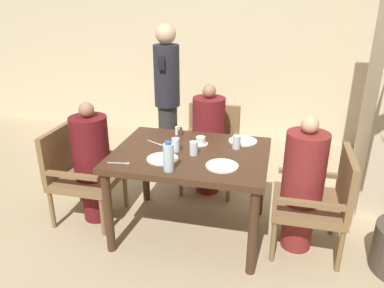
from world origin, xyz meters
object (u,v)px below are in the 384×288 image
at_px(glass_tall_mid, 237,142).
at_px(diner_in_left_chair, 92,162).
at_px(teacup_with_saucer, 201,141).
at_px(plate_main_left, 243,141).
at_px(water_bottle, 168,157).
at_px(glass_tall_near, 176,145).
at_px(glass_tall_far, 194,148).
at_px(diner_in_far_chair, 208,139).
at_px(chair_left_side, 79,170).
at_px(diner_in_right_chair, 303,184).
at_px(plate_dessert_center, 163,159).
at_px(chair_right_side, 320,198).
at_px(chair_far_side, 211,144).
at_px(plate_main_right, 222,166).
at_px(standing_host, 167,95).

bearing_deg(glass_tall_mid, diner_in_left_chair, -172.67).
bearing_deg(teacup_with_saucer, plate_main_left, 22.93).
height_order(water_bottle, glass_tall_near, water_bottle).
xyz_separation_m(diner_in_left_chair, glass_tall_far, (0.93, -0.05, 0.24)).
distance_m(diner_in_far_chair, teacup_with_saucer, 0.60).
distance_m(chair_left_side, diner_in_right_chair, 1.93).
bearing_deg(glass_tall_far, plate_dessert_center, -145.75).
bearing_deg(plate_dessert_center, plate_main_left, 42.71).
bearing_deg(chair_right_side, diner_in_right_chair, 180.00).
distance_m(diner_in_left_chair, plate_main_left, 1.33).
xyz_separation_m(diner_in_left_chair, chair_right_side, (1.93, 0.00, -0.10)).
bearing_deg(glass_tall_far, plate_main_left, 46.95).
relative_size(chair_far_side, glass_tall_near, 7.66).
bearing_deg(plate_main_right, chair_right_side, 15.85).
bearing_deg(chair_far_side, chair_left_side, -139.37).
height_order(chair_left_side, diner_in_far_chair, diner_in_far_chair).
bearing_deg(diner_in_right_chair, water_bottle, -159.27).
distance_m(chair_far_side, diner_in_right_chair, 1.26).
height_order(standing_host, glass_tall_mid, standing_host).
bearing_deg(teacup_with_saucer, standing_host, 121.17).
distance_m(standing_host, glass_tall_far, 1.36).
bearing_deg(water_bottle, plate_main_right, 23.04).
bearing_deg(glass_tall_mid, teacup_with_saucer, 176.54).
bearing_deg(plate_main_right, plate_main_left, 80.03).
bearing_deg(standing_host, plate_dessert_center, -74.44).
bearing_deg(chair_far_side, plate_main_right, -75.12).
relative_size(standing_host, plate_main_right, 6.75).
distance_m(glass_tall_near, glass_tall_far, 0.16).
bearing_deg(diner_in_far_chair, plate_dessert_center, -100.56).
bearing_deg(diner_in_right_chair, diner_in_far_chair, 140.12).
bearing_deg(chair_right_side, diner_in_far_chair, 144.16).
xyz_separation_m(diner_in_far_chair, plate_main_left, (0.39, -0.42, 0.18)).
bearing_deg(plate_main_left, chair_right_side, -26.48).
bearing_deg(chair_right_side, chair_far_side, 139.37).
bearing_deg(glass_tall_near, plate_main_left, 33.53).
relative_size(chair_far_side, teacup_with_saucer, 6.77).
relative_size(plate_dessert_center, water_bottle, 1.07).
distance_m(chair_left_side, chair_right_side, 2.07).
height_order(teacup_with_saucer, glass_tall_near, glass_tall_near).
distance_m(chair_right_side, glass_tall_mid, 0.78).
bearing_deg(chair_far_side, glass_tall_mid, -64.34).
height_order(diner_in_far_chair, standing_host, standing_host).
xyz_separation_m(chair_far_side, plate_dessert_center, (-0.18, -1.08, 0.29)).
xyz_separation_m(diner_in_far_chair, standing_host, (-0.55, 0.42, 0.30)).
distance_m(plate_main_left, glass_tall_far, 0.51).
relative_size(chair_far_side, diner_in_far_chair, 0.75).
relative_size(diner_in_left_chair, standing_host, 0.67).
bearing_deg(chair_right_side, plate_main_right, -164.15).
relative_size(plate_main_left, glass_tall_far, 2.20).
relative_size(teacup_with_saucer, water_bottle, 0.55).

